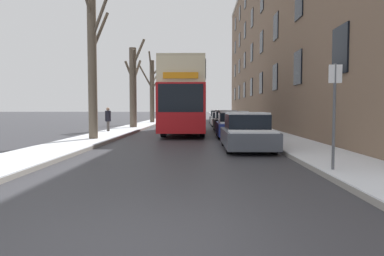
# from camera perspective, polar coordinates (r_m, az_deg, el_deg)

# --- Properties ---
(ground_plane) EXTENTS (320.00, 320.00, 0.00)m
(ground_plane) POSITION_cam_1_polar(r_m,az_deg,el_deg) (4.33, -8.46, -19.12)
(ground_plane) COLOR #38383D
(sidewalk_left) EXTENTS (2.31, 130.00, 0.16)m
(sidewalk_left) POSITION_cam_1_polar(r_m,az_deg,el_deg) (57.23, -4.09, 1.71)
(sidewalk_left) COLOR gray
(sidewalk_left) RESTS_ON ground
(sidewalk_right) EXTENTS (2.31, 130.00, 0.16)m
(sidewalk_right) POSITION_cam_1_polar(r_m,az_deg,el_deg) (57.11, 5.53, 1.70)
(sidewalk_right) COLOR gray
(sidewalk_right) RESTS_ON ground
(terrace_facade_right) EXTENTS (9.10, 50.64, 17.39)m
(terrace_facade_right) POSITION_cam_1_polar(r_m,az_deg,el_deg) (34.68, 18.34, 14.85)
(terrace_facade_right) COLOR #7A604C
(terrace_facade_right) RESTS_ON ground
(bare_tree_left_0) EXTENTS (1.63, 3.49, 8.64)m
(bare_tree_left_0) POSITION_cam_1_polar(r_m,az_deg,el_deg) (17.73, -16.34, 11.80)
(bare_tree_left_0) COLOR brown
(bare_tree_left_0) RESTS_ON ground
(bare_tree_left_1) EXTENTS (1.89, 3.09, 7.03)m
(bare_tree_left_1) POSITION_cam_1_polar(r_m,az_deg,el_deg) (27.68, -9.76, 7.04)
(bare_tree_left_1) COLOR brown
(bare_tree_left_1) RESTS_ON ground
(bare_tree_left_2) EXTENTS (2.90, 3.88, 7.53)m
(bare_tree_left_2) POSITION_cam_1_polar(r_m,az_deg,el_deg) (37.10, -6.64, 6.53)
(bare_tree_left_2) COLOR brown
(bare_tree_left_2) RESTS_ON ground
(double_decker_bus) EXTENTS (2.61, 10.69, 4.48)m
(double_decker_bus) POSITION_cam_1_polar(r_m,az_deg,el_deg) (22.89, -1.13, 5.51)
(double_decker_bus) COLOR red
(double_decker_bus) RESTS_ON ground
(parked_car_0) EXTENTS (1.86, 4.33, 1.49)m
(parked_car_0) POSITION_cam_1_polar(r_m,az_deg,el_deg) (13.88, 9.11, -0.75)
(parked_car_0) COLOR #474C56
(parked_car_0) RESTS_ON ground
(parked_car_1) EXTENTS (1.85, 4.04, 1.49)m
(parked_car_1) POSITION_cam_1_polar(r_m,az_deg,el_deg) (19.47, 6.90, 0.43)
(parked_car_1) COLOR navy
(parked_car_1) RESTS_ON ground
(parked_car_2) EXTENTS (1.73, 4.22, 1.51)m
(parked_car_2) POSITION_cam_1_polar(r_m,az_deg,el_deg) (25.06, 5.67, 1.09)
(parked_car_2) COLOR black
(parked_car_2) RESTS_ON ground
(parked_car_3) EXTENTS (1.74, 4.52, 1.31)m
(parked_car_3) POSITION_cam_1_polar(r_m,az_deg,el_deg) (31.55, 4.80, 1.39)
(parked_car_3) COLOR silver
(parked_car_3) RESTS_ON ground
(parked_car_4) EXTENTS (1.69, 4.24, 1.46)m
(parked_car_4) POSITION_cam_1_polar(r_m,az_deg,el_deg) (37.19, 4.29, 1.77)
(parked_car_4) COLOR slate
(parked_car_4) RESTS_ON ground
(oncoming_van) EXTENTS (2.07, 5.49, 2.16)m
(oncoming_van) POSITION_cam_1_polar(r_m,az_deg,el_deg) (39.45, -1.44, 2.60)
(oncoming_van) COLOR #9EA3AD
(oncoming_van) RESTS_ON ground
(pedestrian_left_sidewalk) EXTENTS (0.37, 0.37, 1.71)m
(pedestrian_left_sidewalk) POSITION_cam_1_polar(r_m,az_deg,el_deg) (23.09, -13.82, 1.44)
(pedestrian_left_sidewalk) COLOR #4C4742
(pedestrian_left_sidewalk) RESTS_ON ground
(street_sign_post) EXTENTS (0.32, 0.07, 2.73)m
(street_sign_post) POSITION_cam_1_polar(r_m,az_deg,el_deg) (8.96, 22.62, 2.46)
(street_sign_post) COLOR #4C4F54
(street_sign_post) RESTS_ON ground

